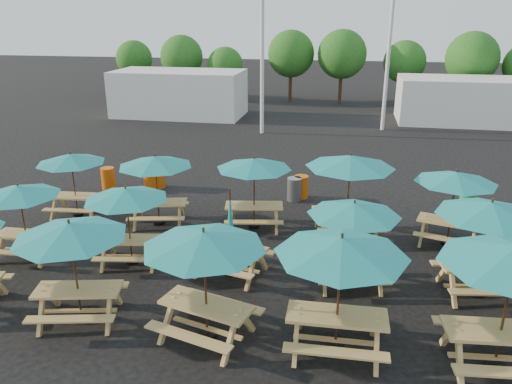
% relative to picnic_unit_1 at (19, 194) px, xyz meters
% --- Properties ---
extents(ground, '(120.00, 120.00, 0.00)m').
position_rel_picnic_unit_1_xyz_m(ground, '(5.59, 1.66, -1.78)').
color(ground, black).
rests_on(ground, ground).
extents(picnic_unit_1, '(2.12, 2.12, 2.03)m').
position_rel_picnic_unit_1_xyz_m(picnic_unit_1, '(0.00, 0.00, 0.00)').
color(picnic_unit_1, tan).
rests_on(picnic_unit_1, ground).
extents(picnic_unit_2, '(2.27, 2.27, 2.07)m').
position_rel_picnic_unit_1_xyz_m(picnic_unit_2, '(-0.22, 2.92, 0.04)').
color(picnic_unit_2, tan).
rests_on(picnic_unit_2, ground).
extents(picnic_unit_3, '(2.73, 2.73, 2.26)m').
position_rel_picnic_unit_1_xyz_m(picnic_unit_3, '(2.85, -2.43, 0.19)').
color(picnic_unit_3, tan).
rests_on(picnic_unit_3, ground).
extents(picnic_unit_4, '(2.43, 2.43, 2.08)m').
position_rel_picnic_unit_1_xyz_m(picnic_unit_4, '(2.85, 0.18, 0.04)').
color(picnic_unit_4, tan).
rests_on(picnic_unit_4, ground).
extents(picnic_unit_5, '(2.66, 2.66, 2.19)m').
position_rel_picnic_unit_1_xyz_m(picnic_unit_5, '(2.62, 2.76, 0.14)').
color(picnic_unit_5, tan).
rests_on(picnic_unit_5, ground).
extents(picnic_unit_6, '(2.95, 2.95, 2.35)m').
position_rel_picnic_unit_1_xyz_m(picnic_unit_6, '(5.66, -2.55, 0.28)').
color(picnic_unit_6, tan).
rests_on(picnic_unit_6, ground).
extents(picnic_unit_7, '(2.09, 1.92, 2.27)m').
position_rel_picnic_unit_1_xyz_m(picnic_unit_7, '(5.54, 0.08, -0.85)').
color(picnic_unit_7, tan).
rests_on(picnic_unit_7, ground).
extents(picnic_unit_8, '(2.58, 2.58, 2.20)m').
position_rel_picnic_unit_1_xyz_m(picnic_unit_8, '(5.56, 3.03, 0.14)').
color(picnic_unit_8, tan).
rests_on(picnic_unit_8, ground).
extents(picnic_unit_9, '(2.51, 2.51, 2.42)m').
position_rel_picnic_unit_1_xyz_m(picnic_unit_9, '(8.20, -2.48, 0.34)').
color(picnic_unit_9, tan).
rests_on(picnic_unit_9, ground).
extents(picnic_unit_10, '(2.50, 2.50, 2.12)m').
position_rel_picnic_unit_1_xyz_m(picnic_unit_10, '(8.44, 0.09, 0.08)').
color(picnic_unit_10, tan).
rests_on(picnic_unit_10, ground).
extents(picnic_unit_11, '(3.03, 3.03, 2.47)m').
position_rel_picnic_unit_1_xyz_m(picnic_unit_11, '(8.31, 2.91, 0.38)').
color(picnic_unit_11, tan).
rests_on(picnic_unit_11, ground).
extents(picnic_unit_13, '(2.69, 2.69, 2.31)m').
position_rel_picnic_unit_1_xyz_m(picnic_unit_13, '(11.36, 0.18, 0.25)').
color(picnic_unit_13, tan).
rests_on(picnic_unit_13, ground).
extents(picnic_unit_14, '(2.73, 2.73, 2.17)m').
position_rel_picnic_unit_1_xyz_m(picnic_unit_14, '(11.14, 2.84, 0.12)').
color(picnic_unit_14, tan).
rests_on(picnic_unit_14, ground).
extents(waste_bin_0, '(0.50, 0.50, 0.81)m').
position_rel_picnic_unit_1_xyz_m(waste_bin_0, '(-0.41, 5.53, -1.38)').
color(waste_bin_0, '#CC540C').
rests_on(waste_bin_0, ground).
extents(waste_bin_1, '(0.50, 0.50, 0.81)m').
position_rel_picnic_unit_1_xyz_m(waste_bin_1, '(1.12, 5.81, -1.38)').
color(waste_bin_1, '#CC540C').
rests_on(waste_bin_1, ground).
extents(waste_bin_2, '(0.50, 0.50, 0.81)m').
position_rel_picnic_unit_1_xyz_m(waste_bin_2, '(1.34, 6.01, -1.38)').
color(waste_bin_2, '#CC540C').
rests_on(waste_bin_2, ground).
extents(waste_bin_3, '(0.50, 0.50, 0.81)m').
position_rel_picnic_unit_1_xyz_m(waste_bin_3, '(6.50, 5.58, -1.38)').
color(waste_bin_3, gray).
rests_on(waste_bin_3, ground).
extents(waste_bin_4, '(0.50, 0.50, 0.81)m').
position_rel_picnic_unit_1_xyz_m(waste_bin_4, '(6.70, 5.87, -1.38)').
color(waste_bin_4, '#CC540C').
rests_on(waste_bin_4, ground).
extents(waste_bin_5, '(0.50, 0.50, 0.81)m').
position_rel_picnic_unit_1_xyz_m(waste_bin_5, '(12.26, 5.91, -1.38)').
color(waste_bin_5, green).
rests_on(waste_bin_5, ground).
extents(mast_0, '(0.20, 0.20, 12.00)m').
position_rel_picnic_unit_1_xyz_m(mast_0, '(3.59, 15.66, 4.22)').
color(mast_0, silver).
rests_on(mast_0, ground).
extents(mast_1, '(0.20, 0.20, 12.00)m').
position_rel_picnic_unit_1_xyz_m(mast_1, '(10.09, 17.66, 4.22)').
color(mast_1, silver).
rests_on(mast_1, ground).
extents(event_tent_0, '(8.00, 4.00, 2.80)m').
position_rel_picnic_unit_1_xyz_m(event_tent_0, '(-2.41, 19.66, -0.38)').
color(event_tent_0, silver).
rests_on(event_tent_0, ground).
extents(event_tent_1, '(7.00, 4.00, 2.60)m').
position_rel_picnic_unit_1_xyz_m(event_tent_1, '(14.59, 20.66, -0.48)').
color(event_tent_1, silver).
rests_on(event_tent_1, ground).
extents(tree_0, '(2.80, 2.80, 4.24)m').
position_rel_picnic_unit_1_xyz_m(tree_0, '(-8.48, 26.90, 1.05)').
color(tree_0, '#382314').
rests_on(tree_0, ground).
extents(tree_1, '(3.11, 3.11, 4.72)m').
position_rel_picnic_unit_1_xyz_m(tree_1, '(-4.15, 25.56, 1.37)').
color(tree_1, '#382314').
rests_on(tree_1, ground).
extents(tree_2, '(2.59, 2.59, 3.93)m').
position_rel_picnic_unit_1_xyz_m(tree_2, '(-0.80, 25.31, 0.84)').
color(tree_2, '#382314').
rests_on(tree_2, ground).
extents(tree_3, '(3.36, 3.36, 5.09)m').
position_rel_picnic_unit_1_xyz_m(tree_3, '(3.84, 26.37, 1.62)').
color(tree_3, '#382314').
rests_on(tree_3, ground).
extents(tree_4, '(3.41, 3.41, 5.17)m').
position_rel_picnic_unit_1_xyz_m(tree_4, '(7.49, 25.91, 1.68)').
color(tree_4, '#382314').
rests_on(tree_4, ground).
extents(tree_5, '(2.94, 2.94, 4.45)m').
position_rel_picnic_unit_1_xyz_m(tree_5, '(11.82, 26.33, 1.19)').
color(tree_5, '#382314').
rests_on(tree_5, ground).
extents(tree_6, '(3.38, 3.38, 5.13)m').
position_rel_picnic_unit_1_xyz_m(tree_6, '(15.83, 24.55, 1.64)').
color(tree_6, '#382314').
rests_on(tree_6, ground).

